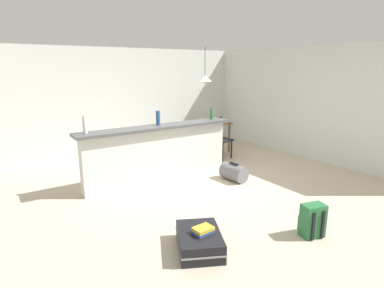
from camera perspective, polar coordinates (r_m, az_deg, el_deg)
ground_plane at (r=5.81m, az=1.48°, el=-7.32°), size 13.00×13.00×0.05m
wall_back at (r=8.14m, az=-11.11°, el=7.74°), size 6.60×0.10×2.50m
wall_right at (r=7.83m, az=18.85°, el=7.04°), size 0.10×6.00×2.50m
partition_half_wall at (r=5.83m, az=-5.90°, el=-1.96°), size 2.80×0.20×0.98m
bar_countertop at (r=5.71m, az=-6.03°, el=3.04°), size 2.96×0.40×0.05m
bottle_white at (r=5.27m, az=-18.66°, el=3.30°), size 0.07×0.07×0.28m
bottle_blue at (r=5.76m, az=-6.10°, el=4.68°), size 0.08×0.08×0.26m
bottle_green at (r=6.39m, az=3.50°, el=5.45°), size 0.06×0.06×0.22m
dining_table at (r=7.76m, az=2.34°, el=3.21°), size 1.10×0.80×0.74m
dining_chair_near_partition at (r=7.32m, az=4.89°, el=1.48°), size 0.47×0.47×0.93m
pendant_lamp at (r=7.61m, az=2.30°, el=11.68°), size 0.34×0.34×0.82m
suitcase_flat_black at (r=3.82m, az=1.32°, el=-16.94°), size 0.75×0.89×0.22m
backpack_green at (r=4.31m, az=20.72°, el=-12.72°), size 0.32×0.30×0.42m
duffel_bag_grey at (r=5.96m, az=7.47°, el=-5.09°), size 0.34×0.50×0.34m
book_stack at (r=3.73m, az=1.98°, el=-15.17°), size 0.23×0.17×0.07m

